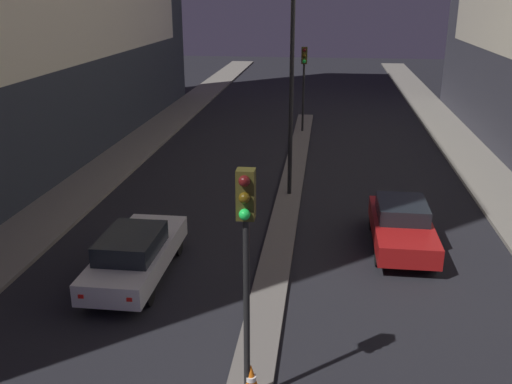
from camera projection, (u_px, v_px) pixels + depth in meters
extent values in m
cube|color=#66605B|center=(290.00, 193.00, 22.58)|extent=(0.93, 30.11, 0.12)
cylinder|color=black|center=(247.00, 312.00, 10.56)|extent=(0.12, 0.12, 3.75)
cube|color=#3D3814|center=(246.00, 194.00, 9.79)|extent=(0.32, 0.28, 0.90)
sphere|color=#4C0F0F|center=(244.00, 181.00, 9.52)|extent=(0.20, 0.20, 0.20)
sphere|color=#4C380A|center=(244.00, 198.00, 9.62)|extent=(0.20, 0.20, 0.20)
sphere|color=#1EEA4C|center=(245.00, 214.00, 9.72)|extent=(0.20, 0.20, 0.20)
cylinder|color=black|center=(303.00, 98.00, 31.77)|extent=(0.12, 0.12, 3.75)
cube|color=#3D3814|center=(304.00, 55.00, 31.00)|extent=(0.32, 0.28, 0.90)
sphere|color=#4C0F0F|center=(304.00, 50.00, 30.73)|extent=(0.20, 0.20, 0.20)
sphere|color=#4C380A|center=(304.00, 56.00, 30.83)|extent=(0.20, 0.20, 0.20)
sphere|color=#1EEA4C|center=(304.00, 61.00, 30.93)|extent=(0.20, 0.20, 0.20)
cylinder|color=black|center=(291.00, 87.00, 20.97)|extent=(0.16, 0.16, 8.35)
cone|color=orange|center=(251.00, 379.00, 11.05)|extent=(0.38, 0.38, 0.70)
cylinder|color=white|center=(251.00, 378.00, 11.04)|extent=(0.21, 0.21, 0.10)
cube|color=silver|center=(137.00, 256.00, 15.95)|extent=(1.74, 4.76, 0.59)
cube|color=black|center=(131.00, 243.00, 15.43)|extent=(1.48, 2.14, 0.54)
cube|color=red|center=(81.00, 296.00, 13.79)|extent=(0.14, 0.04, 0.10)
cube|color=red|center=(129.00, 300.00, 13.64)|extent=(0.14, 0.04, 0.10)
cylinder|color=black|center=(129.00, 242.00, 17.52)|extent=(0.22, 0.64, 0.64)
cylinder|color=black|center=(177.00, 245.00, 17.34)|extent=(0.22, 0.64, 0.64)
cylinder|color=black|center=(91.00, 290.00, 14.76)|extent=(0.22, 0.64, 0.64)
cylinder|color=black|center=(148.00, 293.00, 14.58)|extent=(0.22, 0.64, 0.64)
cube|color=maroon|center=(402.00, 229.00, 17.72)|extent=(1.76, 4.31, 0.61)
cube|color=black|center=(402.00, 209.00, 17.83)|extent=(1.50, 1.94, 0.49)
cube|color=red|center=(377.00, 203.00, 19.79)|extent=(0.14, 0.04, 0.10)
cube|color=red|center=(413.00, 205.00, 19.65)|extent=(0.14, 0.04, 0.10)
cylinder|color=black|center=(373.00, 221.00, 19.16)|extent=(0.22, 0.64, 0.64)
cylinder|color=black|center=(420.00, 223.00, 18.98)|extent=(0.22, 0.64, 0.64)
cylinder|color=black|center=(379.00, 255.00, 16.66)|extent=(0.22, 0.64, 0.64)
cylinder|color=black|center=(433.00, 258.00, 16.48)|extent=(0.22, 0.64, 0.64)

